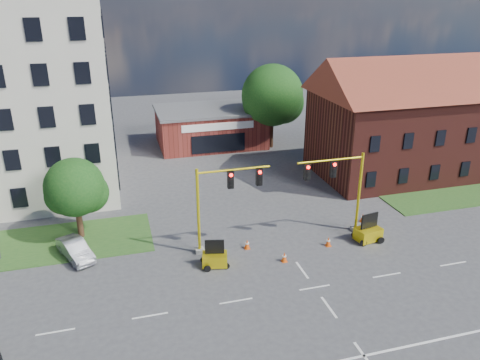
{
  "coord_description": "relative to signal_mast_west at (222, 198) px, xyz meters",
  "views": [
    {
      "loc": [
        -10.87,
        -21.95,
        16.92
      ],
      "look_at": [
        -1.98,
        10.0,
        3.43
      ],
      "focal_mm": 35.0,
      "sensor_mm": 36.0,
      "label": 1
    }
  ],
  "objects": [
    {
      "name": "townhouse_row",
      "position": [
        22.36,
        10.0,
        2.01
      ],
      "size": [
        21.0,
        11.0,
        11.5
      ],
      "color": "#531E18",
      "rests_on": "ground"
    },
    {
      "name": "trailer_west",
      "position": [
        -1.01,
        -1.96,
        -3.34
      ],
      "size": [
        1.82,
        1.41,
        1.84
      ],
      "rotation": [
        0.0,
        0.0,
        -0.23
      ],
      "color": "yellow",
      "rests_on": "ground"
    },
    {
      "name": "lane_markings",
      "position": [
        4.36,
        -9.0,
        -3.91
      ],
      "size": [
        60.0,
        36.0,
        0.01
      ],
      "primitive_type": null,
      "color": "white",
      "rests_on": "ground"
    },
    {
      "name": "signal_mast_east",
      "position": [
        8.71,
        0.0,
        0.0
      ],
      "size": [
        5.3,
        0.6,
        6.2
      ],
      "color": "gray",
      "rests_on": "ground"
    },
    {
      "name": "trailer_east",
      "position": [
        10.44,
        -1.64,
        -3.27
      ],
      "size": [
        2.01,
        1.53,
        2.06
      ],
      "rotation": [
        0.0,
        0.0,
        0.19
      ],
      "color": "yellow",
      "rests_on": "ground"
    },
    {
      "name": "grass_verge_ne",
      "position": [
        22.36,
        3.0,
        -3.88
      ],
      "size": [
        14.0,
        4.0,
        0.08
      ],
      "primitive_type": "cube",
      "color": "#2A5720",
      "rests_on": "ground"
    },
    {
      "name": "tree_large",
      "position": [
        11.21,
        21.08,
        1.87
      ],
      "size": [
        7.24,
        6.9,
        9.5
      ],
      "color": "#372014",
      "rests_on": "ground"
    },
    {
      "name": "tree_nw_front",
      "position": [
        -9.43,
        4.58,
        -0.11
      ],
      "size": [
        4.44,
        4.22,
        6.1
      ],
      "color": "#372014",
      "rests_on": "ground"
    },
    {
      "name": "sedan_silver_front",
      "position": [
        -9.89,
        1.54,
        -3.28
      ],
      "size": [
        2.84,
        4.07,
        1.27
      ],
      "primitive_type": "imported",
      "rotation": [
        0.0,
        0.0,
        0.43
      ],
      "color": "#9FA1A7",
      "rests_on": "ground"
    },
    {
      "name": "ground",
      "position": [
        4.36,
        -6.0,
        -3.92
      ],
      "size": [
        120.0,
        120.0,
        0.0
      ],
      "primitive_type": "plane",
      "color": "#464548",
      "rests_on": "ground"
    },
    {
      "name": "cone_b",
      "position": [
        1.68,
        -0.38,
        -3.58
      ],
      "size": [
        0.4,
        0.4,
        0.7
      ],
      "color": "#EF500C",
      "rests_on": "ground"
    },
    {
      "name": "cone_c",
      "position": [
        7.35,
        -1.58,
        -3.58
      ],
      "size": [
        0.4,
        0.4,
        0.7
      ],
      "color": "#EF500C",
      "rests_on": "ground"
    },
    {
      "name": "cone_a",
      "position": [
        3.6,
        -2.69,
        -3.58
      ],
      "size": [
        0.4,
        0.4,
        0.7
      ],
      "color": "#EF500C",
      "rests_on": "ground"
    },
    {
      "name": "brick_shop",
      "position": [
        4.36,
        23.99,
        -1.76
      ],
      "size": [
        12.4,
        8.4,
        4.3
      ],
      "color": "maroon",
      "rests_on": "ground"
    },
    {
      "name": "signal_mast_west",
      "position": [
        0.0,
        0.0,
        0.0
      ],
      "size": [
        5.3,
        0.6,
        6.2
      ],
      "color": "gray",
      "rests_on": "ground"
    },
    {
      "name": "pickup_white",
      "position": [
        17.36,
        7.36,
        -3.2
      ],
      "size": [
        5.71,
        4.04,
        1.45
      ],
      "primitive_type": "imported",
      "rotation": [
        0.0,
        0.0,
        1.92
      ],
      "color": "white",
      "rests_on": "ground"
    },
    {
      "name": "cone_d",
      "position": [
        11.6,
        1.15,
        -3.58
      ],
      "size": [
        0.4,
        0.4,
        0.7
      ],
      "color": "#EF500C",
      "rests_on": "ground"
    }
  ]
}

